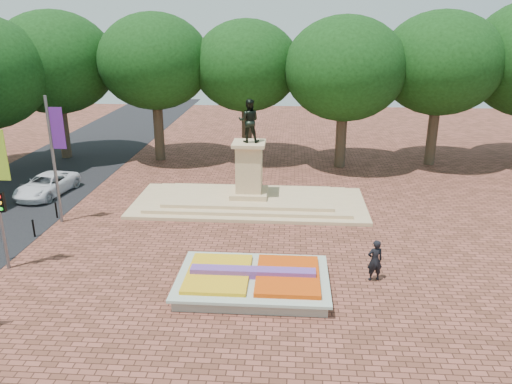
% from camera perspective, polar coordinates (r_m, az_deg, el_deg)
% --- Properties ---
extents(ground, '(90.00, 90.00, 0.00)m').
position_cam_1_polar(ground, '(23.15, -2.47, -8.36)').
color(ground, brown).
rests_on(ground, ground).
extents(flower_bed, '(6.30, 4.30, 0.91)m').
position_cam_1_polar(flower_bed, '(21.13, -0.29, -10.04)').
color(flower_bed, gray).
rests_on(flower_bed, ground).
extents(monument, '(14.00, 6.00, 6.40)m').
position_cam_1_polar(monument, '(30.14, -0.78, 0.14)').
color(monument, tan).
rests_on(monument, ground).
extents(tree_row_back, '(44.80, 8.80, 10.43)m').
position_cam_1_polar(tree_row_back, '(38.61, 4.01, 13.10)').
color(tree_row_back, '#392C1F').
rests_on(tree_row_back, ground).
extents(van, '(2.90, 5.10, 1.34)m').
position_cam_1_polar(van, '(34.58, -22.81, 0.75)').
color(van, white).
rests_on(van, ground).
extents(pedestrian, '(0.77, 0.60, 1.88)m').
position_cam_1_polar(pedestrian, '(22.08, 13.43, -7.61)').
color(pedestrian, black).
rests_on(pedestrian, ground).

